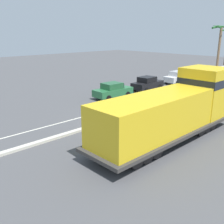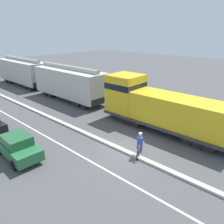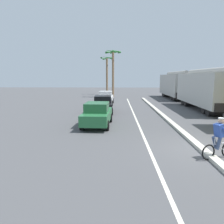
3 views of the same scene
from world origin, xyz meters
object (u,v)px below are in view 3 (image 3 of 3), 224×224
Objects in this scene: hopper_car_lead at (206,89)px; parked_car_black at (103,104)px; parked_car_white at (106,98)px; cyclist at (219,139)px; parked_car_green at (97,114)px; hopper_car_middle at (176,85)px; palm_tree_near at (107,68)px; palm_tree_far at (113,62)px.

parked_car_black is at bearing -167.97° from hopper_car_lead.
cyclist is (5.61, -17.95, 0.00)m from parked_car_white.
hopper_car_lead is 2.48× the size of parked_car_green.
parked_car_green is at bearing 132.82° from cyclist.
parked_car_black is 1.01× the size of parked_car_white.
hopper_car_middle is 13.77m from palm_tree_near.
hopper_car_lead is at bearing -60.50° from palm_tree_near.
cyclist is (5.54, -5.98, 0.00)m from parked_car_green.
parked_car_black is 2.49× the size of cyclist.
parked_car_black is 0.59× the size of palm_tree_near.
hopper_car_lead is 6.18× the size of cyclist.
hopper_car_lead is 12.99m from parked_car_green.
parked_car_white is at bearing -144.61° from hopper_car_middle.
hopper_car_lead reaches higher than parked_car_black.
cyclist is 0.22× the size of palm_tree_far.
palm_tree_near is at bearing 100.56° from cyclist.
palm_tree_far reaches higher than hopper_car_lead.
hopper_car_lead is at bearing -22.00° from parked_car_white.
parked_car_green is 8.15m from cyclist.
hopper_car_middle reaches higher than parked_car_green.
palm_tree_near is 0.93× the size of palm_tree_far.
parked_car_black is at bearing -92.15° from palm_tree_far.
palm_tree_far is (0.61, 16.14, 4.85)m from parked_car_black.
hopper_car_middle is at bearing -13.55° from palm_tree_far.
palm_tree_far is at bearing 87.85° from parked_car_black.
palm_tree_far is (1.26, -5.46, 0.70)m from palm_tree_near.
hopper_car_middle is 2.50× the size of parked_car_white.
parked_car_green is at bearing -91.63° from palm_tree_far.
parked_car_green is at bearing -143.09° from hopper_car_lead.
palm_tree_near is at bearing 119.50° from hopper_car_lead.
parked_car_green and parked_car_black have the same top height.
palm_tree_near is at bearing 91.72° from parked_car_black.
palm_tree_near is (-10.98, 19.40, 2.89)m from hopper_car_lead.
parked_car_white is 18.81m from cyclist.
hopper_car_middle is at bearing 61.90° from parked_car_green.
hopper_car_middle is 1.37× the size of palm_tree_far.
hopper_car_middle reaches higher than parked_car_white.
hopper_car_middle is 2.48× the size of parked_car_black.
parked_car_green is 0.55× the size of palm_tree_far.
hopper_car_lead is 11.60m from hopper_car_middle.
palm_tree_near is 5.64m from palm_tree_far.
palm_tree_far reaches higher than parked_car_black.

